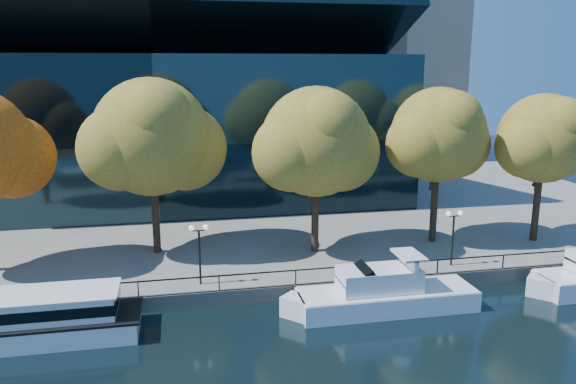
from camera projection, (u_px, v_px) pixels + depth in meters
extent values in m
plane|color=black|center=(224.00, 327.00, 32.95)|extent=(160.00, 160.00, 0.00)
cube|color=slate|center=(197.00, 188.00, 67.72)|extent=(90.00, 67.00, 1.00)
cube|color=#47443F|center=(220.00, 298.00, 35.75)|extent=(90.00, 0.25, 1.00)
cube|color=black|center=(219.00, 276.00, 35.62)|extent=(88.20, 0.08, 0.08)
cube|color=black|center=(219.00, 283.00, 35.73)|extent=(0.07, 0.07, 0.90)
cube|color=black|center=(159.00, 131.00, 60.98)|extent=(50.00, 24.00, 16.00)
cube|color=black|center=(153.00, 39.00, 55.05)|extent=(50.00, 17.14, 7.86)
cube|color=white|center=(3.00, 309.00, 30.79)|extent=(12.08, 3.09, 1.33)
cube|color=black|center=(3.00, 308.00, 30.78)|extent=(12.24, 3.16, 0.61)
cube|color=white|center=(1.00, 297.00, 30.63)|extent=(12.39, 3.24, 0.11)
cube|color=white|center=(387.00, 300.00, 35.20)|extent=(11.20, 3.20, 1.28)
cube|color=white|center=(300.00, 307.00, 34.12)|extent=(2.45, 2.45, 1.28)
cube|color=white|center=(387.00, 290.00, 35.06)|extent=(10.97, 3.13, 0.09)
cube|color=white|center=(379.00, 279.00, 34.78)|extent=(5.04, 2.40, 1.39)
cube|color=black|center=(357.00, 279.00, 34.47)|extent=(2.20, 2.30, 1.75)
cube|color=white|center=(409.00, 261.00, 34.92)|extent=(0.27, 2.50, 0.85)
cube|color=white|center=(409.00, 255.00, 34.83)|extent=(1.49, 2.50, 0.16)
cube|color=white|center=(544.00, 287.00, 37.20)|extent=(2.40, 2.40, 1.31)
sphere|color=#9C370C|center=(12.00, 157.00, 39.04)|extent=(5.83, 5.83, 5.83)
cylinder|color=black|center=(155.00, 207.00, 42.32)|extent=(0.56, 0.56, 7.09)
cylinder|color=black|center=(160.00, 170.00, 41.99)|extent=(1.15, 1.73, 3.55)
cylinder|color=black|center=(148.00, 175.00, 41.39)|extent=(1.05, 1.19, 3.18)
sphere|color=olive|center=(151.00, 137.00, 41.14)|extent=(8.69, 8.69, 8.69)
sphere|color=olive|center=(185.00, 148.00, 43.08)|extent=(6.52, 6.52, 6.52)
sphere|color=olive|center=(120.00, 148.00, 40.03)|extent=(6.08, 6.08, 6.08)
sphere|color=olive|center=(156.00, 118.00, 39.22)|extent=(5.21, 5.21, 5.21)
cylinder|color=black|center=(315.00, 208.00, 42.58)|extent=(0.56, 0.56, 6.79)
cylinder|color=black|center=(321.00, 173.00, 42.28)|extent=(1.11, 1.66, 3.41)
cylinder|color=black|center=(311.00, 178.00, 41.68)|extent=(1.02, 1.15, 3.04)
sphere|color=olive|center=(316.00, 142.00, 41.45)|extent=(8.18, 8.18, 8.18)
sphere|color=olive|center=(340.00, 152.00, 43.29)|extent=(6.14, 6.14, 6.14)
sphere|color=olive|center=(291.00, 152.00, 40.41)|extent=(5.73, 5.73, 5.73)
sphere|color=olive|center=(327.00, 125.00, 39.65)|extent=(4.91, 4.91, 4.91)
cylinder|color=black|center=(434.00, 200.00, 45.02)|extent=(0.56, 0.56, 6.95)
cylinder|color=black|center=(441.00, 165.00, 44.70)|extent=(1.13, 1.70, 3.49)
cylinder|color=black|center=(433.00, 170.00, 44.10)|extent=(1.04, 1.17, 3.12)
sphere|color=olive|center=(438.00, 135.00, 43.86)|extent=(7.45, 7.45, 7.45)
sphere|color=olive|center=(455.00, 144.00, 45.53)|extent=(5.59, 5.59, 5.59)
sphere|color=olive|center=(420.00, 144.00, 42.91)|extent=(5.21, 5.21, 5.21)
sphere|color=olive|center=(453.00, 120.00, 42.22)|extent=(4.47, 4.47, 4.47)
cylinder|color=black|center=(537.00, 200.00, 45.32)|extent=(0.56, 0.56, 6.70)
cylinder|color=black|center=(544.00, 168.00, 45.02)|extent=(1.10, 1.65, 3.36)
cylinder|color=black|center=(538.00, 172.00, 44.42)|extent=(1.01, 1.14, 3.00)
sphere|color=olive|center=(543.00, 138.00, 44.20)|extent=(7.06, 7.06, 7.06)
sphere|color=olive|center=(555.00, 147.00, 45.79)|extent=(5.30, 5.30, 5.30)
sphere|color=olive|center=(528.00, 147.00, 43.30)|extent=(4.94, 4.94, 4.94)
sphere|color=olive|center=(561.00, 124.00, 42.65)|extent=(4.24, 4.24, 4.24)
cylinder|color=black|center=(200.00, 258.00, 36.41)|extent=(0.14, 0.14, 3.60)
cube|color=black|center=(199.00, 231.00, 36.00)|extent=(0.90, 0.06, 0.06)
sphere|color=white|center=(192.00, 228.00, 35.87)|extent=(0.36, 0.36, 0.36)
sphere|color=white|center=(206.00, 227.00, 36.04)|extent=(0.36, 0.36, 0.36)
cylinder|color=black|center=(452.00, 241.00, 39.85)|extent=(0.14, 0.14, 3.60)
cube|color=black|center=(454.00, 216.00, 39.44)|extent=(0.90, 0.06, 0.06)
sphere|color=white|center=(448.00, 214.00, 39.31)|extent=(0.36, 0.36, 0.36)
sphere|color=white|center=(460.00, 213.00, 39.49)|extent=(0.36, 0.36, 0.36)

